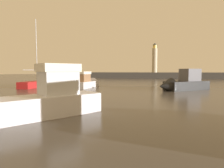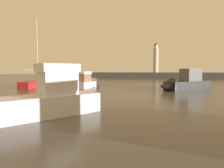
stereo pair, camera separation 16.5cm
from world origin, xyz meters
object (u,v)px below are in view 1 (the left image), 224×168
at_px(motorboat_0, 182,83).
at_px(sailboat_moored, 35,84).
at_px(lighthouse, 155,59).
at_px(motorboat_3, 88,82).
at_px(motorboat_1, 34,101).

relative_size(motorboat_0, sailboat_moored, 0.72).
relative_size(lighthouse, motorboat_0, 1.31).
height_order(lighthouse, sailboat_moored, lighthouse).
bearing_deg(lighthouse, motorboat_3, -107.27).
height_order(lighthouse, motorboat_0, lighthouse).
xyz_separation_m(lighthouse, motorboat_1, (-10.10, -63.88, -6.51)).
relative_size(lighthouse, motorboat_1, 1.42).
xyz_separation_m(motorboat_0, sailboat_moored, (-24.51, 0.54, -0.44)).
height_order(motorboat_1, motorboat_3, motorboat_1).
bearing_deg(motorboat_0, motorboat_1, -122.83).
relative_size(motorboat_0, motorboat_3, 1.08).
height_order(motorboat_0, sailboat_moored, sailboat_moored).
distance_m(lighthouse, motorboat_1, 65.00).
height_order(motorboat_0, motorboat_3, motorboat_0).
relative_size(motorboat_3, sailboat_moored, 0.67).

